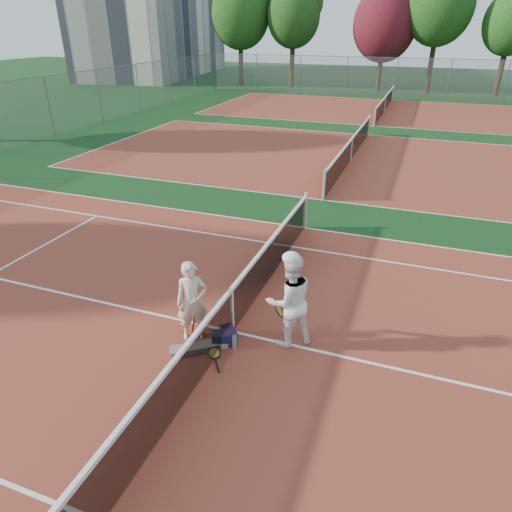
# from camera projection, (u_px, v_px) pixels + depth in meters

# --- Properties ---
(ground) EXTENTS (130.00, 130.00, 0.00)m
(ground) POSITION_uv_depth(u_px,v_px,m) (233.00, 332.00, 9.00)
(ground) COLOR black
(ground) RESTS_ON ground
(court_main) EXTENTS (23.77, 10.97, 0.01)m
(court_main) POSITION_uv_depth(u_px,v_px,m) (233.00, 332.00, 9.00)
(court_main) COLOR maroon
(court_main) RESTS_ON ground
(court_far_a) EXTENTS (23.77, 10.97, 0.01)m
(court_far_a) POSITION_uv_depth(u_px,v_px,m) (350.00, 160.00, 20.28)
(court_far_a) COLOR maroon
(court_far_a) RESTS_ON ground
(court_far_b) EXTENTS (23.77, 10.97, 0.01)m
(court_far_b) POSITION_uv_depth(u_px,v_px,m) (384.00, 111.00, 31.55)
(court_far_b) COLOR maroon
(court_far_b) RESTS_ON ground
(net_main) EXTENTS (0.10, 10.98, 1.02)m
(net_main) POSITION_uv_depth(u_px,v_px,m) (232.00, 310.00, 8.77)
(net_main) COLOR black
(net_main) RESTS_ON ground
(net_far_a) EXTENTS (0.10, 10.98, 1.02)m
(net_far_a) POSITION_uv_depth(u_px,v_px,m) (352.00, 149.00, 20.05)
(net_far_a) COLOR black
(net_far_a) RESTS_ON ground
(net_far_b) EXTENTS (0.10, 10.98, 1.02)m
(net_far_b) POSITION_uv_depth(u_px,v_px,m) (385.00, 104.00, 31.32)
(net_far_b) COLOR black
(net_far_b) RESTS_ON ground
(fence_back) EXTENTS (32.00, 0.06, 3.00)m
(fence_back) POSITION_uv_depth(u_px,v_px,m) (396.00, 78.00, 36.72)
(fence_back) COLOR slate
(fence_back) RESTS_ON ground
(apartment_block) EXTENTS (12.96, 23.18, 15.00)m
(apartment_block) POSITION_uv_depth(u_px,v_px,m) (153.00, 2.00, 50.96)
(apartment_block) COLOR beige
(apartment_block) RESTS_ON ground
(player_a) EXTENTS (0.70, 0.64, 1.61)m
(player_a) POSITION_uv_depth(u_px,v_px,m) (192.00, 301.00, 8.51)
(player_a) COLOR beige
(player_a) RESTS_ON ground
(player_b) EXTENTS (1.14, 1.11, 1.85)m
(player_b) POSITION_uv_depth(u_px,v_px,m) (289.00, 301.00, 8.31)
(player_b) COLOR white
(player_b) RESTS_ON ground
(racket_red) EXTENTS (0.25, 0.30, 0.60)m
(racket_red) POSITION_uv_depth(u_px,v_px,m) (195.00, 323.00, 8.76)
(racket_red) COLOR maroon
(racket_red) RESTS_ON ground
(racket_black_held) EXTENTS (0.37, 0.30, 0.53)m
(racket_black_held) POSITION_uv_depth(u_px,v_px,m) (279.00, 317.00, 9.01)
(racket_black_held) COLOR black
(racket_black_held) RESTS_ON ground
(racket_spare) EXTENTS (0.57, 0.64, 0.11)m
(racket_spare) POSITION_uv_depth(u_px,v_px,m) (214.00, 354.00, 8.32)
(racket_spare) COLOR black
(racket_spare) RESTS_ON ground
(sports_bag_navy) EXTENTS (0.42, 0.36, 0.28)m
(sports_bag_navy) POSITION_uv_depth(u_px,v_px,m) (221.00, 339.00, 8.58)
(sports_bag_navy) COLOR black
(sports_bag_navy) RESTS_ON ground
(sports_bag_purple) EXTENTS (0.41, 0.42, 0.28)m
(sports_bag_purple) POSITION_uv_depth(u_px,v_px,m) (229.00, 335.00, 8.69)
(sports_bag_purple) COLOR #29102D
(sports_bag_purple) RESTS_ON ground
(net_cover_canvas) EXTENTS (1.01, 0.83, 0.11)m
(net_cover_canvas) POSITION_uv_depth(u_px,v_px,m) (199.00, 347.00, 8.49)
(net_cover_canvas) COLOR slate
(net_cover_canvas) RESTS_ON ground
(water_bottle) EXTENTS (0.09, 0.09, 0.30)m
(water_bottle) POSITION_uv_depth(u_px,v_px,m) (235.00, 342.00, 8.47)
(water_bottle) COLOR #ABC3D8
(water_bottle) RESTS_ON ground
(tree_back_0) EXTENTS (5.47, 5.47, 9.41)m
(tree_back_0) POSITION_uv_depth(u_px,v_px,m) (240.00, 13.00, 41.81)
(tree_back_0) COLOR #382314
(tree_back_0) RESTS_ON ground
(tree_back_1) EXTENTS (4.73, 4.73, 8.73)m
(tree_back_1) POSITION_uv_depth(u_px,v_px,m) (294.00, 16.00, 40.63)
(tree_back_1) COLOR #382314
(tree_back_1) RESTS_ON ground
(tree_back_maroon) EXTENTS (5.43, 5.43, 8.52)m
(tree_back_maroon) POSITION_uv_depth(u_px,v_px,m) (385.00, 24.00, 39.04)
(tree_back_maroon) COLOR #382314
(tree_back_maroon) RESTS_ON ground
(tree_back_3) EXTENTS (5.40, 5.40, 9.81)m
(tree_back_3) POSITION_uv_depth(u_px,v_px,m) (440.00, 6.00, 36.95)
(tree_back_3) COLOR #382314
(tree_back_3) RESTS_ON ground
(tree_back_4) EXTENTS (4.25, 4.25, 7.91)m
(tree_back_4) POSITION_uv_depth(u_px,v_px,m) (511.00, 23.00, 35.68)
(tree_back_4) COLOR #382314
(tree_back_4) RESTS_ON ground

